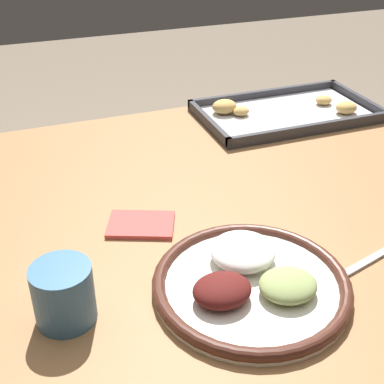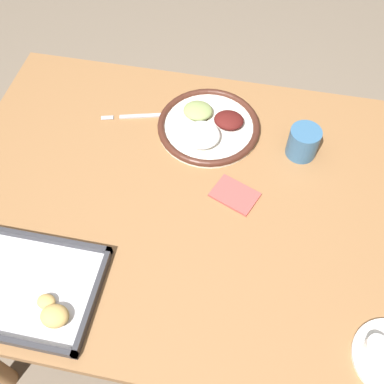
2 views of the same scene
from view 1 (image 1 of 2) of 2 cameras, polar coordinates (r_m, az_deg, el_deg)
The scene contains 6 objects.
dining_table at distance 1.03m, azimuth 0.03°, elevation -6.14°, with size 1.25×0.91×0.74m.
dinner_plate at distance 0.79m, azimuth 6.17°, elevation -9.46°, with size 0.29×0.29×0.05m.
fork at distance 0.88m, azimuth 18.15°, elevation -7.08°, with size 0.21×0.07×0.00m.
baking_tray at distance 1.36m, azimuth 9.87°, elevation 8.42°, with size 0.43×0.25×0.04m.
drinking_cup at distance 0.74m, azimuth -13.54°, elevation -10.54°, with size 0.08×0.08×0.09m.
napkin at distance 0.92m, azimuth -5.46°, elevation -3.48°, with size 0.13×0.12×0.01m.
Camera 1 is at (-0.29, -0.77, 1.26)m, focal length 50.00 mm.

